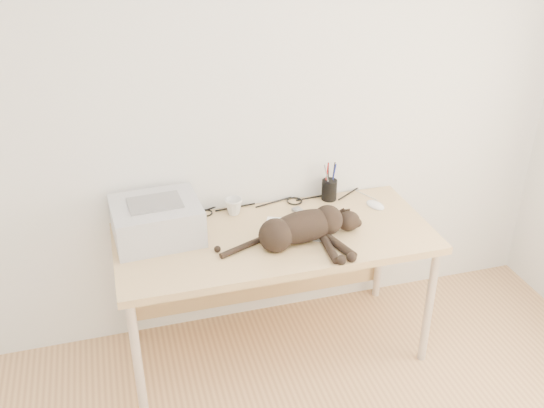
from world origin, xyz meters
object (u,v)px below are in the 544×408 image
object	(u,v)px
cat	(300,230)
pen_cup	(329,189)
desk	(271,248)
mouse	(375,203)
mug	(234,207)
printer	(157,220)

from	to	relation	value
cat	pen_cup	distance (m)	0.49
desk	pen_cup	xyz separation A→B (m)	(0.40, 0.20, 0.19)
pen_cup	mouse	size ratio (longest dim) A/B	1.80
cat	mug	xyz separation A→B (m)	(-0.25, 0.37, -0.03)
cat	mouse	distance (m)	0.57
cat	pen_cup	xyz separation A→B (m)	(0.30, 0.39, -0.01)
desk	mouse	bearing A→B (deg)	5.29
printer	mug	world-z (taller)	printer
desk	mug	distance (m)	0.30
desk	mug	world-z (taller)	mug
desk	printer	xyz separation A→B (m)	(-0.57, 0.05, 0.23)
pen_cup	mouse	xyz separation A→B (m)	(0.22, -0.15, -0.04)
printer	pen_cup	world-z (taller)	pen_cup
desk	pen_cup	size ratio (longest dim) A/B	7.35
desk	mouse	world-z (taller)	mouse
printer	cat	xyz separation A→B (m)	(0.67, -0.24, -0.02)
pen_cup	mouse	world-z (taller)	pen_cup
desk	mouse	size ratio (longest dim) A/B	13.25
printer	mug	size ratio (longest dim) A/B	4.73
desk	pen_cup	world-z (taller)	pen_cup
printer	pen_cup	xyz separation A→B (m)	(0.97, 0.15, -0.04)
cat	mouse	world-z (taller)	cat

